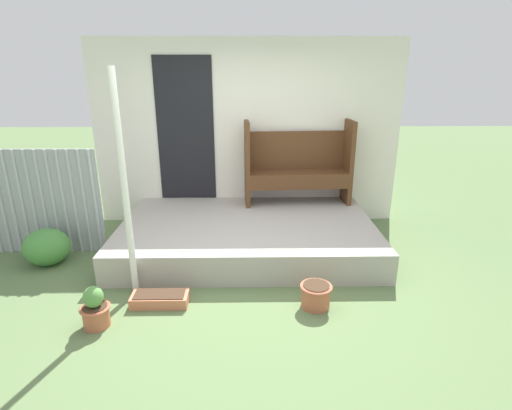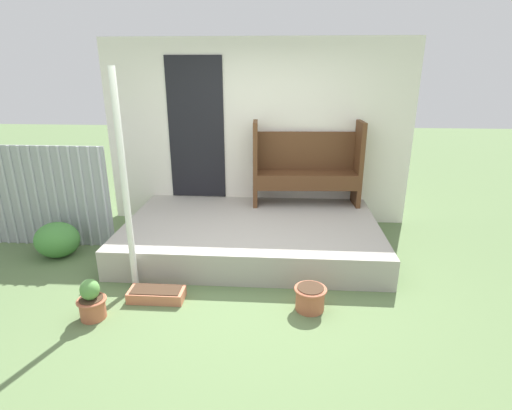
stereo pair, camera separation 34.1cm
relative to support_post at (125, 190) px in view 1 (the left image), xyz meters
The scene contains 10 objects.
ground_plane 1.62m from the support_post, ahead, with size 24.00×24.00×0.00m, color #5B7547.
porch_slab 1.83m from the support_post, 42.73° to the left, with size 3.17×1.99×0.36m.
house_wall 2.38m from the support_post, 61.95° to the left, with size 4.37×0.08×2.60m.
fence_corrugated 2.13m from the support_post, 151.46° to the left, with size 2.39×0.05×1.31m.
support_post is the anchor object (origin of this frame).
bench 2.62m from the support_post, 44.72° to the left, with size 1.50×0.48×1.17m.
flower_pot_left 1.12m from the support_post, 109.10° to the right, with size 0.27×0.27×0.40m.
flower_pot_middle 2.09m from the support_post, ahead, with size 0.32×0.32×0.24m.
planter_box_rect 1.12m from the support_post, 37.25° to the right, with size 0.55×0.24×0.12m.
shrub_by_fence 1.63m from the support_post, 151.39° to the left, with size 0.53×0.48×0.43m.
Camera 1 is at (0.02, -3.71, 2.22)m, focal length 28.00 mm.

